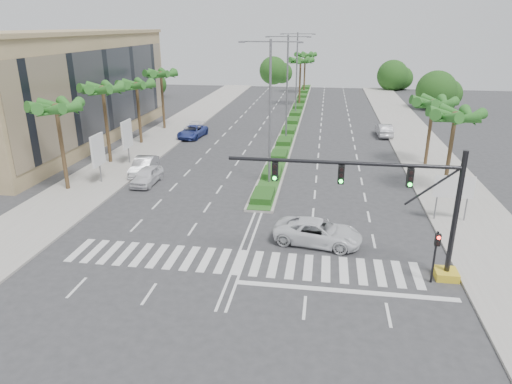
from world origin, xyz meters
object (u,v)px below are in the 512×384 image
car_parked_a (147,176)px  car_crossing (318,232)px  car_parked_b (144,166)px  car_parked_c (193,132)px  car_right (384,130)px  car_parked_d (192,130)px

car_parked_a → car_crossing: bearing=-30.8°
car_parked_b → car_crossing: car_parked_b is taller
car_parked_c → car_right: car_right is taller
car_parked_c → car_right: (23.26, 4.24, 0.06)m
car_parked_a → car_parked_c: car_parked_a is taller
car_parked_b → car_parked_c: bearing=83.6°
car_parked_b → car_parked_c: car_parked_b is taller
car_parked_b → car_crossing: bearing=-41.4°
car_parked_a → car_right: car_right is taller
car_parked_c → car_parked_d: (-0.34, 0.93, -0.02)m
car_parked_b → car_parked_d: car_parked_b is taller
car_parked_a → car_crossing: (14.95, -9.35, 0.04)m
car_parked_a → car_right: bearing=45.3°
car_parked_c → car_parked_d: bearing=116.8°
car_parked_c → car_parked_a: bearing=-80.1°
car_parked_b → car_right: bearing=33.8°
car_parked_a → car_right: size_ratio=0.91×
car_parked_b → car_parked_d: 15.73m
car_parked_d → car_right: car_right is taller
car_parked_a → car_parked_d: 18.33m
car_parked_d → car_right: bearing=11.7°
car_crossing → car_right: bearing=-4.0°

